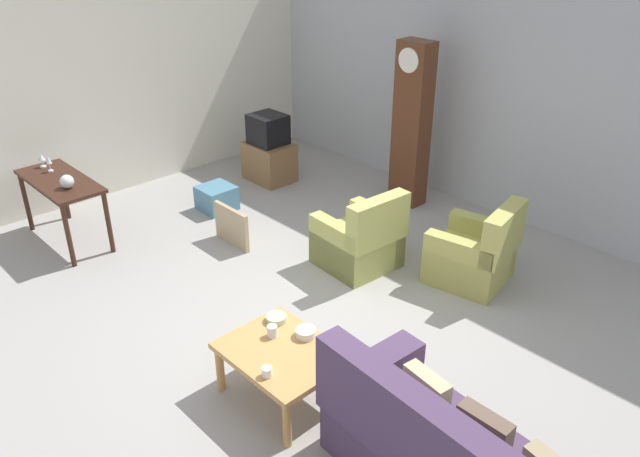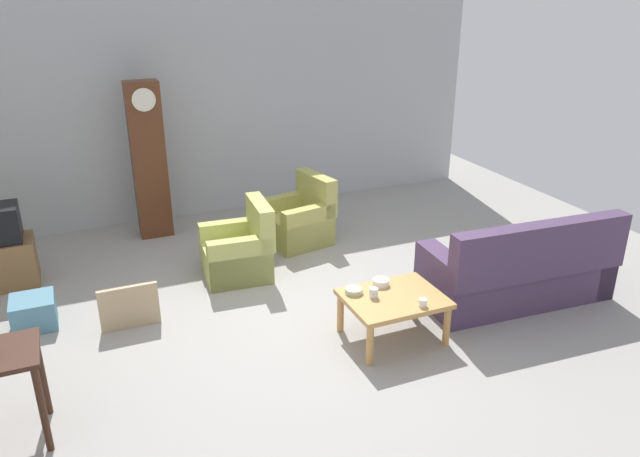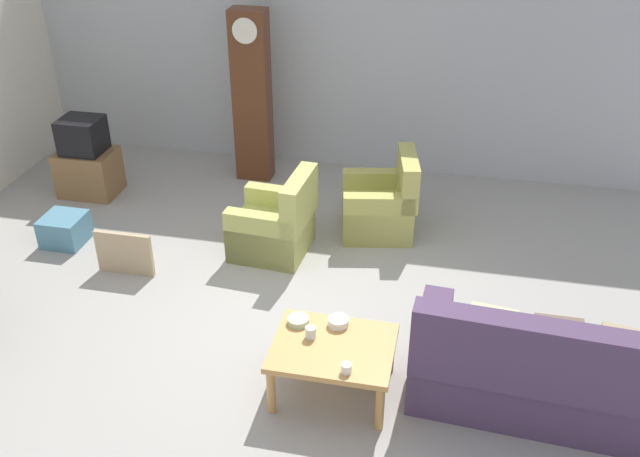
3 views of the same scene
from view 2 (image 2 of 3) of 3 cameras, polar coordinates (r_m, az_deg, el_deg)
ground_plane at (r=6.67m, az=-1.20°, el=-8.04°), size 10.40×10.40×0.00m
garage_door_wall at (r=9.37m, az=-9.72°, el=11.09°), size 8.40×0.16×3.20m
couch_floral at (r=7.14m, az=18.06°, el=-3.85°), size 2.15×1.01×1.04m
armchair_olive_near at (r=7.45m, az=-7.50°, el=-2.19°), size 0.84×0.82×0.92m
armchair_olive_far at (r=8.33m, az=-1.90°, el=0.71°), size 0.92×0.89×0.92m
coffee_table_wood at (r=6.12m, az=6.86°, el=-6.86°), size 0.96×0.76×0.47m
grandfather_clock at (r=8.65m, az=-15.66°, el=6.10°), size 0.44×0.30×2.15m
tv_stand_cabinet at (r=8.06m, az=-27.28°, el=-2.86°), size 0.68×0.52×0.56m
framed_picture_leaning at (r=6.63m, az=-17.35°, el=-7.02°), size 0.60×0.05×0.47m
storage_box_blue at (r=7.06m, az=-25.14°, el=-7.07°), size 0.43×0.43×0.32m
cup_white_porcelain at (r=5.93m, az=9.56°, el=-6.83°), size 0.08×0.08×0.08m
cup_blue_rimmed at (r=6.02m, az=5.03°, el=-6.00°), size 0.09×0.09×0.10m
bowl_white_stacked at (r=6.27m, az=5.70°, el=-5.01°), size 0.17×0.17×0.07m
bowl_shallow_green at (r=6.10m, az=3.16°, el=-5.80°), size 0.18×0.18×0.05m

